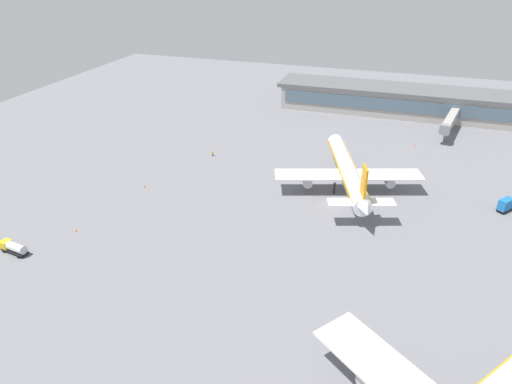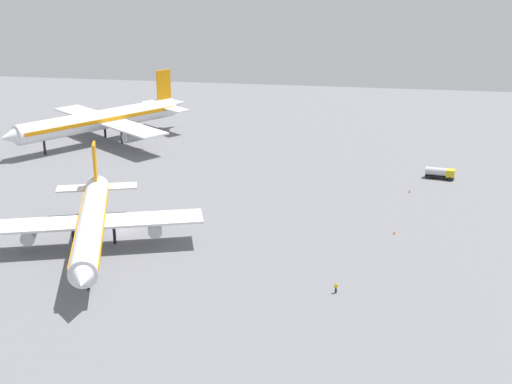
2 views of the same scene
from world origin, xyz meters
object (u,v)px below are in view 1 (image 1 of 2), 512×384
at_px(fuel_truck, 14,247).
at_px(catering_truck, 507,204).
at_px(safety_cone_far_side, 76,230).
at_px(airplane_at_gate, 347,171).
at_px(ground_crew_worker, 213,153).
at_px(safety_cone_near_gate, 145,186).
at_px(safety_cone_mid_apron, 415,145).

bearing_deg(fuel_truck, catering_truck, -144.55).
bearing_deg(fuel_truck, safety_cone_far_side, -114.56).
relative_size(airplane_at_gate, safety_cone_far_side, 76.14).
xyz_separation_m(catering_truck, safety_cone_far_side, (92.48, 40.06, -1.40)).
height_order(fuel_truck, catering_truck, catering_truck).
bearing_deg(ground_crew_worker, safety_cone_far_side, -38.56).
bearing_deg(safety_cone_far_side, safety_cone_near_gate, -98.70).
bearing_deg(ground_crew_worker, safety_cone_near_gate, -44.05).
distance_m(safety_cone_near_gate, safety_cone_mid_apron, 85.14).
xyz_separation_m(fuel_truck, ground_crew_worker, (-19.56, -58.62, -0.54)).
bearing_deg(fuel_truck, safety_cone_mid_apron, -123.76).
bearing_deg(safety_cone_near_gate, safety_cone_mid_apron, -142.40).
relative_size(airplane_at_gate, safety_cone_near_gate, 76.14).
relative_size(fuel_truck, ground_crew_worker, 3.90).
bearing_deg(catering_truck, safety_cone_near_gate, 138.76).
bearing_deg(ground_crew_worker, airplane_at_gate, 54.47).
relative_size(safety_cone_near_gate, safety_cone_mid_apron, 1.00).
distance_m(ground_crew_worker, safety_cone_mid_apron, 64.49).
distance_m(airplane_at_gate, safety_cone_far_side, 67.16).
bearing_deg(fuel_truck, airplane_at_gate, -132.29).
bearing_deg(safety_cone_far_side, fuel_truck, 57.02).
distance_m(airplane_at_gate, fuel_truck, 79.03).
bearing_deg(airplane_at_gate, safety_cone_far_side, 107.74).
distance_m(airplane_at_gate, safety_cone_mid_apron, 40.07).
xyz_separation_m(airplane_at_gate, safety_cone_far_side, (54.20, 39.35, -4.90)).
relative_size(airplane_at_gate, catering_truck, 8.19).
xyz_separation_m(safety_cone_near_gate, safety_cone_mid_apron, (-67.45, -51.95, 0.00)).
height_order(airplane_at_gate, safety_cone_mid_apron, airplane_at_gate).
bearing_deg(safety_cone_mid_apron, fuel_truck, 47.82).
height_order(airplane_at_gate, safety_cone_far_side, airplane_at_gate).
height_order(airplane_at_gate, ground_crew_worker, airplane_at_gate).
xyz_separation_m(ground_crew_worker, safety_cone_mid_apron, (-58.38, -27.39, -0.55)).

